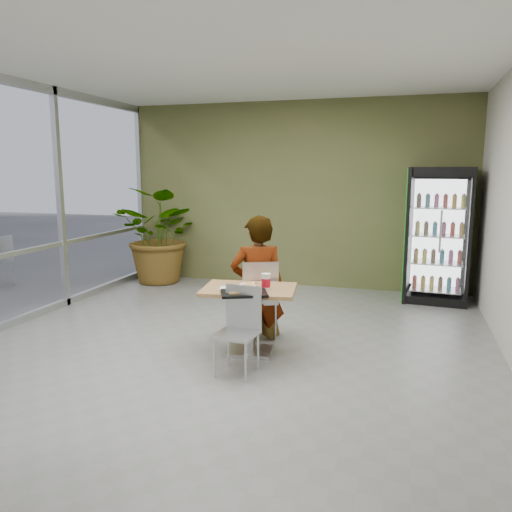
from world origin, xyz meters
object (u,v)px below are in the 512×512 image
object	(u,v)px
dining_table	(249,306)
cafeteria_tray	(244,293)
beverage_fridge	(438,235)
soda_cup	(266,282)
chair_near	(240,322)
potted_plant	(162,235)
chair_far	(260,293)
seated_woman	(258,289)

from	to	relation	value
dining_table	cafeteria_tray	bearing A→B (deg)	-82.11
beverage_fridge	soda_cup	bearing A→B (deg)	-117.26
soda_cup	chair_near	bearing A→B (deg)	-106.43
cafeteria_tray	potted_plant	size ratio (longest dim) A/B	0.27
dining_table	chair_near	xyz separation A→B (m)	(0.06, -0.51, -0.03)
dining_table	beverage_fridge	world-z (taller)	beverage_fridge
cafeteria_tray	dining_table	bearing A→B (deg)	97.89
chair_far	beverage_fridge	world-z (taller)	beverage_fridge
dining_table	beverage_fridge	distance (m)	3.70
chair_near	potted_plant	xyz separation A→B (m)	(-2.65, 3.49, 0.36)
chair_near	seated_woman	bearing A→B (deg)	101.64
beverage_fridge	dining_table	bearing A→B (deg)	-120.25
cafeteria_tray	chair_far	bearing A→B (deg)	94.81
cafeteria_tray	beverage_fridge	xyz separation A→B (m)	(2.07, 3.31, 0.27)
chair_far	chair_near	world-z (taller)	chair_far
dining_table	seated_woman	bearing A→B (deg)	96.70
dining_table	seated_woman	distance (m)	0.56
soda_cup	chair_far	bearing A→B (deg)	112.93
seated_woman	cafeteria_tray	world-z (taller)	seated_woman
chair_far	seated_woman	bearing A→B (deg)	-70.81
chair_near	soda_cup	bearing A→B (deg)	78.22
beverage_fridge	potted_plant	distance (m)	4.70
dining_table	chair_far	world-z (taller)	chair_far
soda_cup	cafeteria_tray	distance (m)	0.32
seated_woman	potted_plant	bearing A→B (deg)	-66.48
dining_table	chair_far	xyz separation A→B (m)	(-0.03, 0.50, 0.03)
dining_table	cafeteria_tray	world-z (taller)	cafeteria_tray
dining_table	potted_plant	size ratio (longest dim) A/B	0.63
dining_table	cafeteria_tray	distance (m)	0.39
dining_table	potted_plant	bearing A→B (deg)	130.95
dining_table	seated_woman	world-z (taller)	seated_woman
seated_woman	chair_near	bearing A→B (deg)	74.47
seated_woman	beverage_fridge	world-z (taller)	beverage_fridge
chair_far	cafeteria_tray	world-z (taller)	chair_far
soda_cup	cafeteria_tray	bearing A→B (deg)	-120.47
beverage_fridge	potted_plant	bearing A→B (deg)	-174.91
dining_table	chair_far	distance (m)	0.51
chair_far	seated_woman	size ratio (longest dim) A/B	0.54
chair_near	seated_woman	world-z (taller)	seated_woman
cafeteria_tray	potted_plant	distance (m)	4.21
soda_cup	beverage_fridge	size ratio (longest dim) A/B	0.09
chair_far	soda_cup	xyz separation A→B (m)	(0.23, -0.54, 0.27)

